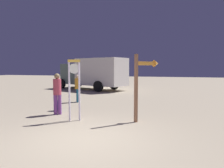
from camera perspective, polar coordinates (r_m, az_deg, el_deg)
ground_plane at (r=5.96m, az=-7.70°, el=-14.94°), size 80.00×80.00×0.00m
standing_clock at (r=7.82m, az=-10.31°, el=0.02°), size 0.43×0.27×2.28m
arrow_sign at (r=7.72m, az=8.73°, el=1.96°), size 0.88×0.94×2.46m
person_near_clock at (r=9.05m, az=-14.77°, el=-2.03°), size 0.33×0.33×1.74m
backpack at (r=9.93m, az=-14.69°, el=-5.79°), size 0.27×0.21×0.46m
person_distant at (r=12.04m, az=-9.45°, el=-0.78°), size 0.30×0.30×1.57m
box_truck_near at (r=18.73m, az=-4.99°, el=3.14°), size 6.96×4.41×2.78m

